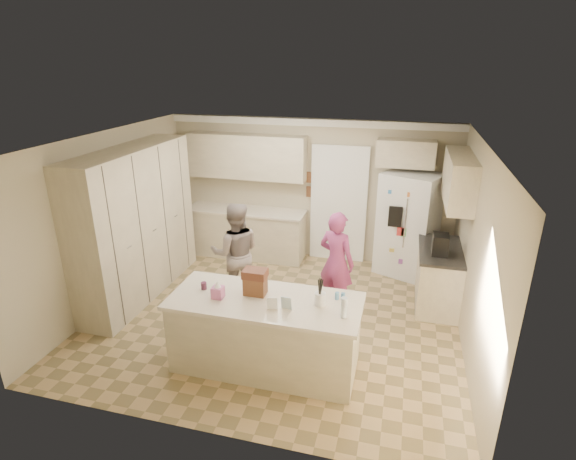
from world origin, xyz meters
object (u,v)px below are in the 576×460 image
(island_base, at_px, (266,334))
(tissue_box, at_px, (218,292))
(coffee_maker, at_px, (440,244))
(teen_girl, at_px, (336,262))
(refrigerator, at_px, (408,225))
(utensil_crock, at_px, (320,299))
(dollhouse_body, at_px, (255,286))
(teen_boy, at_px, (236,253))

(island_base, distance_m, tissue_box, 0.79)
(coffee_maker, xyz_separation_m, teen_girl, (-1.44, -0.35, -0.29))
(teen_girl, bearing_deg, refrigerator, -100.25)
(refrigerator, height_order, coffee_maker, refrigerator)
(utensil_crock, bearing_deg, refrigerator, 72.70)
(island_base, bearing_deg, coffee_maker, 42.83)
(dollhouse_body, bearing_deg, refrigerator, 59.73)
(teen_girl, bearing_deg, coffee_maker, -143.96)
(coffee_maker, bearing_deg, utensil_crock, -127.12)
(refrigerator, bearing_deg, tissue_box, -101.49)
(coffee_maker, relative_size, dollhouse_body, 1.15)
(utensil_crock, bearing_deg, tissue_box, -172.87)
(utensil_crock, xyz_separation_m, tissue_box, (-1.20, -0.15, -0.00))
(refrigerator, xyz_separation_m, teen_girl, (-0.99, -1.55, -0.12))
(coffee_maker, height_order, tissue_box, coffee_maker)
(refrigerator, xyz_separation_m, island_base, (-1.60, -3.10, -0.46))
(refrigerator, bearing_deg, island_base, -94.89)
(tissue_box, distance_m, teen_girl, 2.03)
(refrigerator, distance_m, utensil_crock, 3.19)
(dollhouse_body, distance_m, teen_boy, 1.57)
(teen_girl, bearing_deg, teen_boy, 26.23)
(island_base, bearing_deg, dollhouse_body, 146.31)
(teen_girl, bearing_deg, dollhouse_body, 84.65)
(refrigerator, height_order, teen_boy, refrigerator)
(island_base, relative_size, dollhouse_body, 8.46)
(island_base, relative_size, teen_girl, 1.41)
(teen_boy, xyz_separation_m, teen_girl, (1.53, 0.10, -0.02))
(island_base, height_order, tissue_box, tissue_box)
(tissue_box, xyz_separation_m, teen_boy, (-0.37, 1.54, -0.20))
(utensil_crock, bearing_deg, teen_boy, 138.42)
(dollhouse_body, bearing_deg, teen_boy, 119.84)
(island_base, distance_m, teen_boy, 1.75)
(island_base, height_order, dollhouse_body, dollhouse_body)
(refrigerator, relative_size, tissue_box, 12.86)
(dollhouse_body, bearing_deg, island_base, -33.69)
(tissue_box, bearing_deg, teen_boy, 103.51)
(teen_boy, bearing_deg, dollhouse_body, 100.01)
(island_base, xyz_separation_m, dollhouse_body, (-0.15, 0.10, 0.60))
(utensil_crock, xyz_separation_m, teen_boy, (-1.57, 1.39, -0.20))
(dollhouse_body, bearing_deg, utensil_crock, -3.58)
(teen_girl, bearing_deg, tissue_box, 77.20)
(island_base, xyz_separation_m, utensil_crock, (0.65, 0.05, 0.56))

